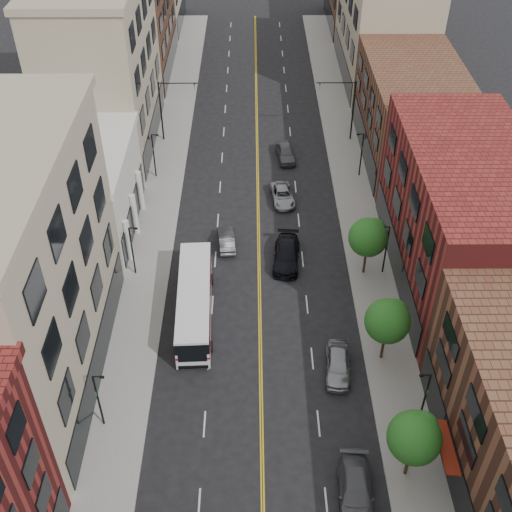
{
  "coord_description": "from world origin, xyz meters",
  "views": [
    {
      "loc": [
        -0.57,
        -19.1,
        37.66
      ],
      "look_at": [
        -0.31,
        20.41,
        5.0
      ],
      "focal_mm": 45.0,
      "sensor_mm": 36.0,
      "label": 1
    }
  ],
  "objects_px": {
    "car_lane_b": "(283,195)",
    "car_lane_behind": "(226,240)",
    "city_bus": "(194,300)",
    "car_parked_mid": "(356,492)",
    "car_lane_a": "(287,255)",
    "car_parked_far": "(338,365)",
    "car_lane_c": "(286,153)"
  },
  "relations": [
    {
      "from": "city_bus",
      "to": "car_parked_far",
      "type": "xyz_separation_m",
      "value": [
        11.11,
        -6.03,
        -0.99
      ]
    },
    {
      "from": "car_lane_a",
      "to": "car_lane_b",
      "type": "bearing_deg",
      "value": 95.32
    },
    {
      "from": "car_lane_b",
      "to": "car_lane_behind",
      "type": "bearing_deg",
      "value": -133.34
    },
    {
      "from": "car_lane_a",
      "to": "car_lane_c",
      "type": "relative_size",
      "value": 1.22
    },
    {
      "from": "car_parked_mid",
      "to": "car_lane_c",
      "type": "bearing_deg",
      "value": 97.67
    },
    {
      "from": "city_bus",
      "to": "car_parked_far",
      "type": "height_order",
      "value": "city_bus"
    },
    {
      "from": "car_parked_mid",
      "to": "car_parked_far",
      "type": "bearing_deg",
      "value": 94.03
    },
    {
      "from": "car_parked_far",
      "to": "car_lane_a",
      "type": "relative_size",
      "value": 0.81
    },
    {
      "from": "car_parked_mid",
      "to": "city_bus",
      "type": "bearing_deg",
      "value": 128.14
    },
    {
      "from": "car_parked_mid",
      "to": "car_lane_a",
      "type": "relative_size",
      "value": 0.95
    },
    {
      "from": "car_lane_a",
      "to": "car_lane_c",
      "type": "distance_m",
      "value": 18.07
    },
    {
      "from": "city_bus",
      "to": "car_parked_far",
      "type": "relative_size",
      "value": 2.59
    },
    {
      "from": "car_lane_behind",
      "to": "city_bus",
      "type": "bearing_deg",
      "value": 70.06
    },
    {
      "from": "car_lane_a",
      "to": "car_lane_b",
      "type": "distance_m",
      "value": 9.76
    },
    {
      "from": "car_parked_mid",
      "to": "car_lane_b",
      "type": "height_order",
      "value": "car_parked_mid"
    },
    {
      "from": "car_parked_mid",
      "to": "car_lane_a",
      "type": "height_order",
      "value": "car_lane_a"
    },
    {
      "from": "city_bus",
      "to": "car_lane_a",
      "type": "relative_size",
      "value": 2.11
    },
    {
      "from": "car_lane_behind",
      "to": "car_lane_c",
      "type": "distance_m",
      "value": 16.88
    },
    {
      "from": "city_bus",
      "to": "car_lane_b",
      "type": "distance_m",
      "value": 18.47
    },
    {
      "from": "city_bus",
      "to": "car_lane_a",
      "type": "distance_m",
      "value": 10.49
    },
    {
      "from": "car_parked_far",
      "to": "car_lane_behind",
      "type": "xyz_separation_m",
      "value": [
        -8.82,
        15.32,
        -0.12
      ]
    },
    {
      "from": "city_bus",
      "to": "car_lane_behind",
      "type": "relative_size",
      "value": 2.93
    },
    {
      "from": "car_parked_far",
      "to": "car_lane_c",
      "type": "height_order",
      "value": "car_lane_c"
    },
    {
      "from": "car_parked_mid",
      "to": "car_lane_c",
      "type": "xyz_separation_m",
      "value": [
        -2.63,
        41.4,
        0.01
      ]
    },
    {
      "from": "car_parked_mid",
      "to": "car_lane_behind",
      "type": "relative_size",
      "value": 1.32
    },
    {
      "from": "car_lane_a",
      "to": "car_lane_b",
      "type": "height_order",
      "value": "car_lane_a"
    },
    {
      "from": "car_lane_behind",
      "to": "car_lane_b",
      "type": "distance_m",
      "value": 9.24
    },
    {
      "from": "car_parked_mid",
      "to": "car_lane_b",
      "type": "xyz_separation_m",
      "value": [
        -3.28,
        33.1,
        -0.12
      ]
    },
    {
      "from": "car_parked_mid",
      "to": "car_lane_b",
      "type": "relative_size",
      "value": 1.13
    },
    {
      "from": "car_lane_a",
      "to": "car_parked_mid",
      "type": "bearing_deg",
      "value": -76.52
    },
    {
      "from": "car_lane_behind",
      "to": "car_lane_a",
      "type": "xyz_separation_m",
      "value": [
        5.52,
        -2.36,
        0.15
      ]
    },
    {
      "from": "city_bus",
      "to": "car_parked_mid",
      "type": "xyz_separation_m",
      "value": [
        11.11,
        -16.41,
        -0.99
      ]
    }
  ]
}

